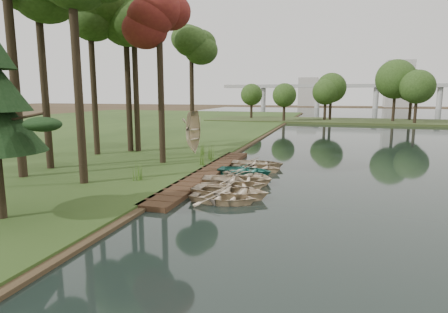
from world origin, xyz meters
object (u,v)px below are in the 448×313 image
(boardwalk, at_px, (208,173))
(rowboat_2, at_px, (233,184))
(rowboat_1, at_px, (230,190))
(stored_rowboat, at_px, (194,149))
(rowboat_0, at_px, (223,196))

(boardwalk, xyz_separation_m, rowboat_2, (2.63, -3.38, 0.26))
(boardwalk, relative_size, rowboat_2, 4.57)
(rowboat_1, xyz_separation_m, rowboat_2, (-0.19, 1.38, -0.05))
(boardwalk, xyz_separation_m, stored_rowboat, (-3.38, 6.44, 0.52))
(boardwalk, bearing_deg, stored_rowboat, 117.69)
(rowboat_0, xyz_separation_m, stored_rowboat, (-6.12, 12.17, 0.28))
(rowboat_0, bearing_deg, boardwalk, 26.95)
(rowboat_0, relative_size, rowboat_1, 0.82)
(boardwalk, distance_m, rowboat_1, 5.54)
(rowboat_0, distance_m, stored_rowboat, 13.62)
(boardwalk, relative_size, rowboat_1, 4.02)
(rowboat_1, bearing_deg, boardwalk, 33.39)
(rowboat_0, bearing_deg, rowboat_1, -3.66)
(boardwalk, distance_m, rowboat_2, 4.29)
(rowboat_1, xyz_separation_m, stored_rowboat, (-6.21, 11.20, 0.21))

